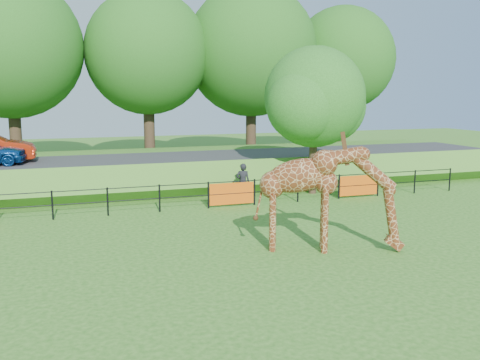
{
  "coord_description": "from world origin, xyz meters",
  "views": [
    {
      "loc": [
        -3.75,
        -12.56,
        4.69
      ],
      "look_at": [
        1.58,
        2.84,
        2.0
      ],
      "focal_mm": 40.0,
      "sensor_mm": 36.0,
      "label": 1
    }
  ],
  "objects": [
    {
      "name": "giraffe",
      "position": [
        3.81,
        1.2,
        1.58
      ],
      "size": [
        4.37,
        2.53,
        3.16
      ],
      "primitive_type": null,
      "rotation": [
        0.0,
        0.0,
        -0.42
      ],
      "color": "#5D2B13",
      "rests_on": "ground"
    },
    {
      "name": "visitor",
      "position": [
        3.85,
        9.03,
        0.82
      ],
      "size": [
        0.7,
        0.58,
        1.64
      ],
      "primitive_type": "imported",
      "rotation": [
        0.0,
        0.0,
        2.79
      ],
      "color": "black",
      "rests_on": "ground"
    },
    {
      "name": "road",
      "position": [
        0.0,
        14.0,
        1.36
      ],
      "size": [
        40.0,
        5.0,
        0.12
      ],
      "primitive_type": "cube",
      "color": "#2D2D2F",
      "rests_on": "embankment"
    },
    {
      "name": "perimeter_fence",
      "position": [
        0.0,
        8.0,
        0.55
      ],
      "size": [
        28.07,
        0.1,
        1.1
      ],
      "primitive_type": null,
      "color": "black",
      "rests_on": "ground"
    },
    {
      "name": "tree_east",
      "position": [
        7.6,
        9.63,
        4.28
      ],
      "size": [
        5.4,
        4.71,
        6.76
      ],
      "color": "#352317",
      "rests_on": "ground"
    },
    {
      "name": "embankment",
      "position": [
        0.0,
        15.5,
        0.65
      ],
      "size": [
        40.0,
        9.0,
        1.3
      ],
      "primitive_type": "cube",
      "color": "#296218",
      "rests_on": "ground"
    },
    {
      "name": "ground",
      "position": [
        0.0,
        0.0,
        0.0
      ],
      "size": [
        90.0,
        90.0,
        0.0
      ],
      "primitive_type": "plane",
      "color": "#296218",
      "rests_on": "ground"
    },
    {
      "name": "bg_tree_line",
      "position": [
        1.89,
        22.0,
        7.19
      ],
      "size": [
        37.3,
        8.8,
        11.82
      ],
      "color": "#352317",
      "rests_on": "ground"
    }
  ]
}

